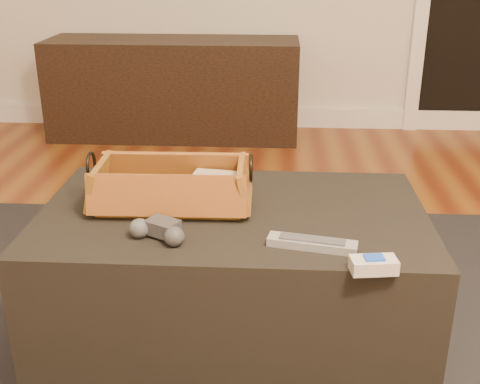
# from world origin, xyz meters

# --- Properties ---
(baseboard) EXTENTS (5.00, 0.04, 0.12)m
(baseboard) POSITION_xyz_m (0.00, 2.73, 0.06)
(baseboard) COLOR white
(baseboard) RESTS_ON floor
(media_cabinet) EXTENTS (1.45, 0.45, 0.57)m
(media_cabinet) POSITION_xyz_m (-0.59, 2.51, 0.28)
(media_cabinet) COLOR black
(media_cabinet) RESTS_ON floor
(area_rug) EXTENTS (2.60, 2.00, 0.01)m
(area_rug) POSITION_xyz_m (-0.09, 0.40, 0.01)
(area_rug) COLOR black
(area_rug) RESTS_ON floor
(ottoman) EXTENTS (1.00, 0.60, 0.42)m
(ottoman) POSITION_xyz_m (-0.09, 0.45, 0.22)
(ottoman) COLOR black
(ottoman) RESTS_ON area_rug
(tv_remote) EXTENTS (0.22, 0.08, 0.02)m
(tv_remote) POSITION_xyz_m (-0.27, 0.45, 0.46)
(tv_remote) COLOR black
(tv_remote) RESTS_ON wicker_basket
(cloth_bundle) EXTENTS (0.13, 0.10, 0.06)m
(cloth_bundle) POSITION_xyz_m (-0.14, 0.50, 0.48)
(cloth_bundle) COLOR #C4AF88
(cloth_bundle) RESTS_ON wicker_basket
(wicker_basket) EXTENTS (0.42, 0.23, 0.15)m
(wicker_basket) POSITION_xyz_m (-0.25, 0.47, 0.48)
(wicker_basket) COLOR #9E6623
(wicker_basket) RESTS_ON ottoman
(game_controller) EXTENTS (0.15, 0.11, 0.05)m
(game_controller) POSITION_xyz_m (-0.25, 0.27, 0.46)
(game_controller) COLOR #333335
(game_controller) RESTS_ON ottoman
(silver_remote) EXTENTS (0.21, 0.09, 0.02)m
(silver_remote) POSITION_xyz_m (0.10, 0.25, 0.44)
(silver_remote) COLOR #96999D
(silver_remote) RESTS_ON ottoman
(cream_gadget) EXTENTS (0.10, 0.06, 0.04)m
(cream_gadget) POSITION_xyz_m (0.23, 0.15, 0.45)
(cream_gadget) COLOR beige
(cream_gadget) RESTS_ON ottoman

